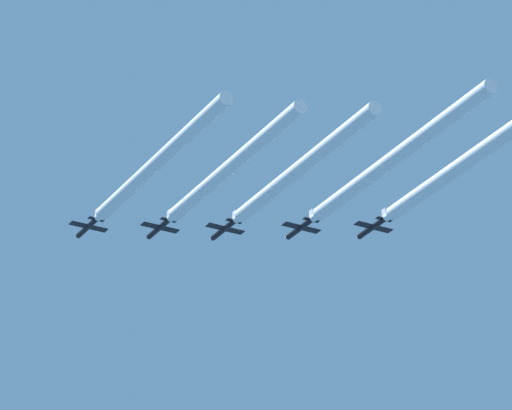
{
  "coord_description": "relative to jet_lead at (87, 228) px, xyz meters",
  "views": [
    {
      "loc": [
        -138.37,
        -262.62,
        2.14
      ],
      "look_at": [
        0.02,
        -11.45,
        143.12
      ],
      "focal_mm": 119.16,
      "sensor_mm": 36.0,
      "label": 1
    }
  ],
  "objects": [
    {
      "name": "jet_second_echelon",
      "position": [
        11.15,
        -9.49,
        -1.59
      ],
      "size": [
        7.8,
        11.35,
        2.73
      ],
      "color": "black"
    },
    {
      "name": "jet_third_echelon",
      "position": [
        20.76,
        -18.54,
        -3.41
      ],
      "size": [
        7.8,
        11.35,
        2.73
      ],
      "color": "black"
    },
    {
      "name": "smoke_trail_fifth_echelon",
      "position": [
        42.87,
        -68.57,
        -5.71
      ],
      "size": [
        2.7,
        52.64,
        2.7
      ],
      "color": "white"
    },
    {
      "name": "smoke_trail_second_echelon",
      "position": [
        11.15,
        -39.79,
        -1.62
      ],
      "size": [
        2.7,
        50.2,
        2.7
      ],
      "color": "white"
    },
    {
      "name": "smoke_trail_lead",
      "position": [
        0.0,
        -32.06,
        -0.03
      ],
      "size": [
        2.7,
        53.71,
        2.7
      ],
      "color": "white"
    },
    {
      "name": "jet_fourth_echelon",
      "position": [
        32.1,
        -28.36,
        -4.66
      ],
      "size": [
        7.8,
        11.35,
        2.73
      ],
      "color": "black"
    },
    {
      "name": "smoke_trail_third_echelon",
      "position": [
        20.76,
        -48.53,
        -3.44
      ],
      "size": [
        2.7,
        49.56,
        2.7
      ],
      "color": "white"
    },
    {
      "name": "smoke_trail_fourth_echelon",
      "position": [
        32.1,
        -62.03,
        -4.69
      ],
      "size": [
        2.7,
        56.96,
        2.7
      ],
      "color": "white"
    },
    {
      "name": "jet_fifth_echelon",
      "position": [
        42.87,
        -37.05,
        -5.69
      ],
      "size": [
        7.8,
        11.35,
        2.73
      ],
      "color": "black"
    },
    {
      "name": "jet_lead",
      "position": [
        0.0,
        0.0,
        0.0
      ],
      "size": [
        7.8,
        11.35,
        2.73
      ],
      "color": "black"
    }
  ]
}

